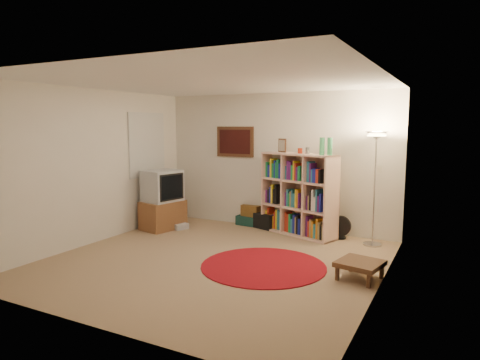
% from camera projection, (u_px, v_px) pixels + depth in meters
% --- Properties ---
extents(room, '(4.54, 4.54, 2.54)m').
position_uv_depth(room, '(212.00, 173.00, 5.98)').
color(room, '#9A7A5A').
rests_on(room, ground).
extents(bookshelf, '(1.49, 0.88, 1.72)m').
position_uv_depth(bookshelf, '(298.00, 195.00, 7.49)').
color(bookshelf, '#FFC4AA').
rests_on(bookshelf, ground).
extents(floor_lamp, '(0.43, 0.43, 1.82)m').
position_uv_depth(floor_lamp, '(376.00, 151.00, 6.68)').
color(floor_lamp, '#B7B5BA').
rests_on(floor_lamp, ground).
extents(floor_fan, '(0.35, 0.19, 0.40)m').
position_uv_depth(floor_fan, '(341.00, 227.00, 7.24)').
color(floor_fan, black).
rests_on(floor_fan, ground).
extents(tv_stand, '(0.67, 0.85, 1.10)m').
position_uv_depth(tv_stand, '(163.00, 201.00, 7.90)').
color(tv_stand, brown).
rests_on(tv_stand, ground).
extents(dvd_box, '(0.38, 0.35, 0.10)m').
position_uv_depth(dvd_box, '(179.00, 226.00, 7.98)').
color(dvd_box, silver).
rests_on(dvd_box, ground).
extents(suitcase, '(0.59, 0.41, 0.18)m').
position_uv_depth(suitcase, '(252.00, 220.00, 8.26)').
color(suitcase, '#133631').
rests_on(suitcase, ground).
extents(wicker_basket, '(0.40, 0.31, 0.21)m').
position_uv_depth(wicker_basket, '(252.00, 210.00, 8.24)').
color(wicker_basket, brown).
rests_on(wicker_basket, suitcase).
extents(duffel_bag, '(0.49, 0.44, 0.28)m').
position_uv_depth(duffel_bag, '(267.00, 221.00, 8.02)').
color(duffel_bag, black).
rests_on(duffel_bag, ground).
extents(red_rug, '(1.71, 1.71, 0.02)m').
position_uv_depth(red_rug, '(263.00, 266.00, 5.84)').
color(red_rug, maroon).
rests_on(red_rug, ground).
extents(side_table, '(0.60, 0.60, 0.23)m').
position_uv_depth(side_table, '(360.00, 264.00, 5.33)').
color(side_table, '#412516').
rests_on(side_table, ground).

